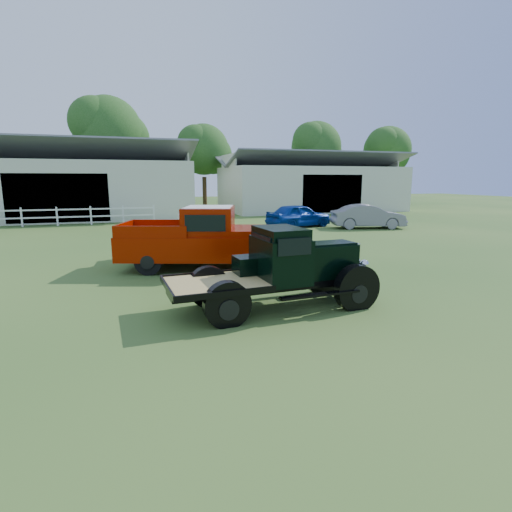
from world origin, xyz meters
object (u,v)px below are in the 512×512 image
object	(u,v)px
vintage_flatbed	(276,268)
misc_car_grey	(368,216)
red_pickup	(206,238)
white_pickup	(194,237)
misc_car_blue	(299,215)

from	to	relation	value
vintage_flatbed	misc_car_grey	bearing A→B (deg)	46.28
red_pickup	vintage_flatbed	bearing A→B (deg)	-62.50
red_pickup	white_pickup	size ratio (longest dim) A/B	1.31
red_pickup	misc_car_blue	size ratio (longest dim) A/B	1.35
misc_car_blue	misc_car_grey	world-z (taller)	misc_car_blue
vintage_flatbed	misc_car_grey	world-z (taller)	vintage_flatbed
white_pickup	misc_car_blue	world-z (taller)	white_pickup
misc_car_grey	red_pickup	bearing A→B (deg)	140.37
misc_car_blue	misc_car_grey	xyz separation A→B (m)	(3.72, -1.85, -0.01)
red_pickup	white_pickup	world-z (taller)	red_pickup
red_pickup	misc_car_grey	distance (m)	13.93
white_pickup	misc_car_grey	bearing A→B (deg)	32.30
white_pickup	misc_car_blue	distance (m)	11.12
red_pickup	white_pickup	distance (m)	1.90
white_pickup	misc_car_grey	xyz separation A→B (m)	(11.52, 6.08, -0.09)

